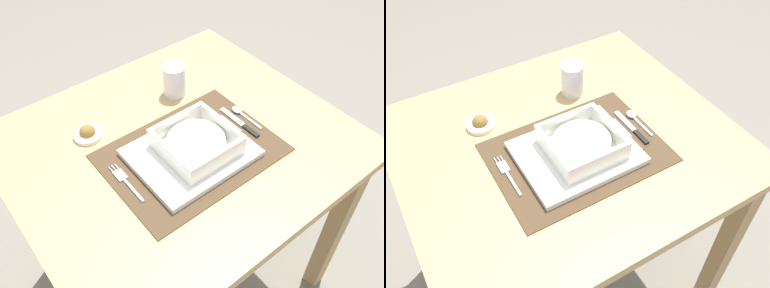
{
  "view_description": "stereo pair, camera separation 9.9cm",
  "coord_description": "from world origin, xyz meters",
  "views": [
    {
      "loc": [
        -0.43,
        -0.6,
        1.46
      ],
      "look_at": [
        0.0,
        -0.05,
        0.75
      ],
      "focal_mm": 38.43,
      "sensor_mm": 36.0,
      "label": 1
    },
    {
      "loc": [
        -0.35,
        -0.65,
        1.46
      ],
      "look_at": [
        0.0,
        -0.05,
        0.75
      ],
      "focal_mm": 38.43,
      "sensor_mm": 36.0,
      "label": 2
    }
  ],
  "objects": [
    {
      "name": "placemat",
      "position": [
        0.0,
        -0.05,
        0.72
      ],
      "size": [
        0.42,
        0.31,
        0.0
      ],
      "primitive_type": "cube",
      "color": "#4C3823",
      "rests_on": "dining_table"
    },
    {
      "name": "spoon",
      "position": [
        0.19,
        -0.02,
        0.73
      ],
      "size": [
        0.02,
        0.11,
        0.01
      ],
      "rotation": [
        0.0,
        0.0,
        -0.01
      ],
      "color": "silver",
      "rests_on": "placemat"
    },
    {
      "name": "butter_knife",
      "position": [
        0.17,
        -0.06,
        0.72
      ],
      "size": [
        0.01,
        0.14,
        0.01
      ],
      "rotation": [
        0.0,
        0.0,
        -0.06
      ],
      "color": "black",
      "rests_on": "placemat"
    },
    {
      "name": "bread_knife",
      "position": [
        0.14,
        -0.08,
        0.72
      ],
      "size": [
        0.01,
        0.13,
        0.01
      ],
      "rotation": [
        0.0,
        0.0,
        0.0
      ],
      "color": "#59331E",
      "rests_on": "placemat"
    },
    {
      "name": "condiment_saucer",
      "position": [
        -0.17,
        0.16,
        0.73
      ],
      "size": [
        0.08,
        0.08,
        0.04
      ],
      "color": "white",
      "rests_on": "dining_table"
    },
    {
      "name": "fork",
      "position": [
        -0.18,
        -0.03,
        0.72
      ],
      "size": [
        0.02,
        0.14,
        0.0
      ],
      "rotation": [
        0.0,
        0.0,
        0.03
      ],
      "color": "silver",
      "rests_on": "placemat"
    },
    {
      "name": "serving_plate",
      "position": [
        -0.01,
        -0.06,
        0.73
      ],
      "size": [
        0.28,
        0.23,
        0.02
      ],
      "primitive_type": "cube",
      "color": "white",
      "rests_on": "placemat"
    },
    {
      "name": "porridge_bowl",
      "position": [
        0.01,
        -0.07,
        0.76
      ],
      "size": [
        0.17,
        0.17,
        0.05
      ],
      "color": "white",
      "rests_on": "serving_plate"
    },
    {
      "name": "drinking_glass",
      "position": [
        0.11,
        0.16,
        0.76
      ],
      "size": [
        0.06,
        0.06,
        0.09
      ],
      "color": "white",
      "rests_on": "dining_table"
    },
    {
      "name": "dining_table",
      "position": [
        0.0,
        0.0,
        0.61
      ],
      "size": [
        0.84,
        0.74,
        0.72
      ],
      "color": "tan",
      "rests_on": "ground"
    },
    {
      "name": "ground_plane",
      "position": [
        0.0,
        0.0,
        0.0
      ],
      "size": [
        6.0,
        6.0,
        0.0
      ],
      "primitive_type": "plane",
      "color": "gray"
    }
  ]
}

